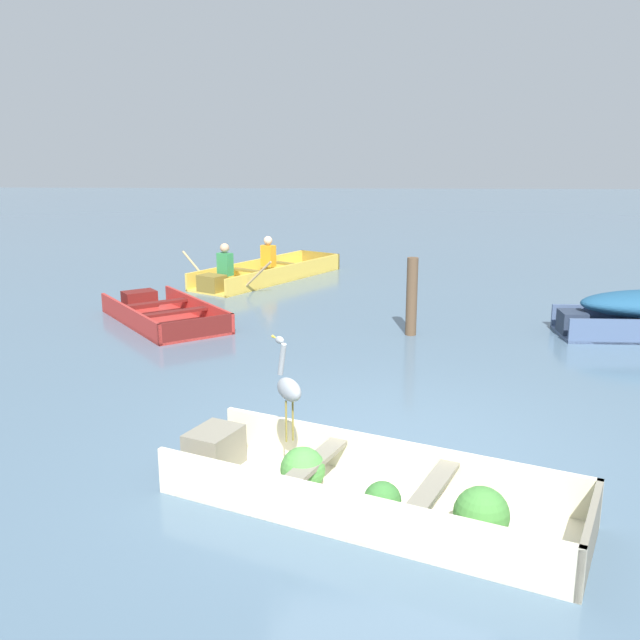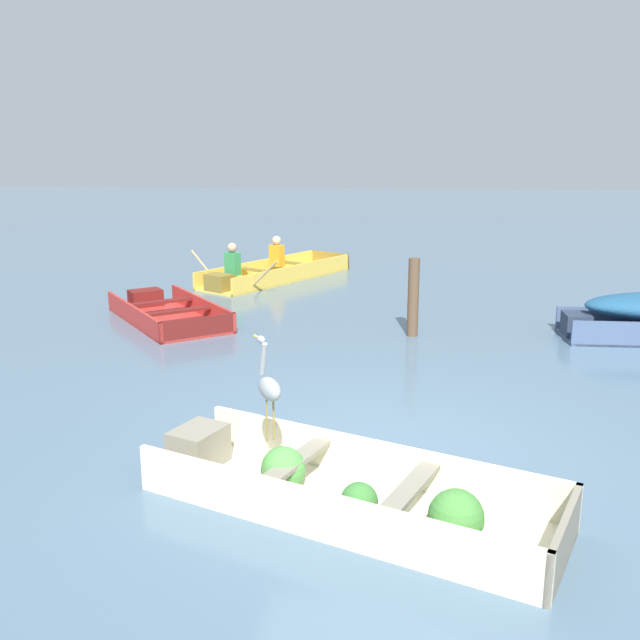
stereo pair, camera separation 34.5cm
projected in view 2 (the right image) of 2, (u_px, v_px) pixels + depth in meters
ground_plane at (378, 450)px, 6.63m from camera, size 80.00×80.00×0.00m
dinghy_cream_foreground at (342, 491)px, 5.52m from camera, size 3.42×2.31×0.44m
skiff_red_near_moored at (166, 313)px, 11.55m from camera, size 2.49×2.80×0.32m
rowboat_yellow_with_crew at (270, 272)px, 14.80m from camera, size 3.17×3.77×0.91m
heron_on_dinghy at (269, 385)px, 5.67m from camera, size 0.31×0.43×0.84m
mooring_post at (413, 297)px, 10.46m from camera, size 0.16×0.16×1.16m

